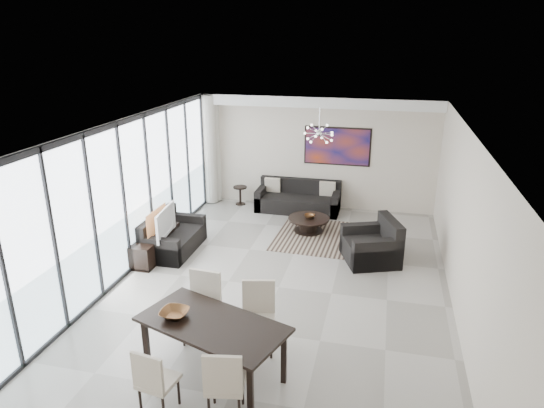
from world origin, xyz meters
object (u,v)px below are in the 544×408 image
(tv_console, at_px, (156,245))
(television, at_px, (161,222))
(sofa_main, at_px, (298,201))
(dining_table, at_px, (212,328))
(coffee_table, at_px, (309,224))

(tv_console, xyz_separation_m, television, (0.16, -0.01, 0.53))
(sofa_main, distance_m, television, 4.06)
(sofa_main, xyz_separation_m, dining_table, (0.07, -6.58, 0.47))
(tv_console, xyz_separation_m, dining_table, (2.44, -3.22, 0.49))
(sofa_main, xyz_separation_m, tv_console, (-2.36, -3.36, -0.02))
(television, bearing_deg, tv_console, 81.29)
(coffee_table, distance_m, television, 3.42)
(coffee_table, bearing_deg, dining_table, -94.59)
(coffee_table, bearing_deg, sofa_main, 110.18)
(coffee_table, height_order, dining_table, dining_table)
(coffee_table, xyz_separation_m, dining_table, (-0.42, -5.24, 0.54))
(sofa_main, xyz_separation_m, television, (-2.20, -3.37, 0.50))
(coffee_table, distance_m, tv_console, 3.49)
(dining_table, bearing_deg, coffee_table, 85.41)
(coffee_table, xyz_separation_m, television, (-2.70, -2.02, 0.58))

